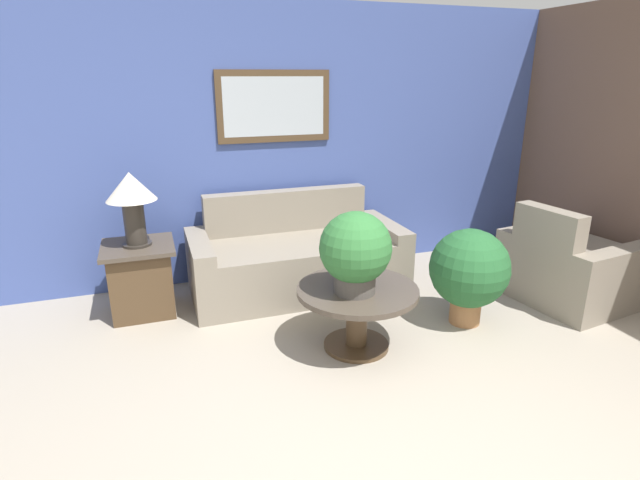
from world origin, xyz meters
The scene contains 8 objects.
wall_back centered at (0.00, 3.22, 1.31)m, with size 8.00×0.09×2.60m.
couch_main centered at (0.12, 2.70, 0.30)m, with size 1.95×0.90×0.89m.
armchair centered at (2.37, 1.68, 0.30)m, with size 1.05×1.09×0.89m.
coffee_table centered at (0.23, 1.52, 0.35)m, with size 0.89×0.89×0.48m.
side_table centered at (-1.26, 2.67, 0.31)m, with size 0.58×0.58×0.60m.
table_lamp centered at (-1.26, 2.67, 1.02)m, with size 0.40×0.40×0.61m.
potted_plant_on_table centered at (0.19, 1.47, 0.79)m, with size 0.51×0.51×0.59m.
potted_plant_floor centered at (1.23, 1.59, 0.46)m, with size 0.64×0.64×0.80m.
Camera 1 is at (-1.11, -1.51, 1.95)m, focal length 28.00 mm.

